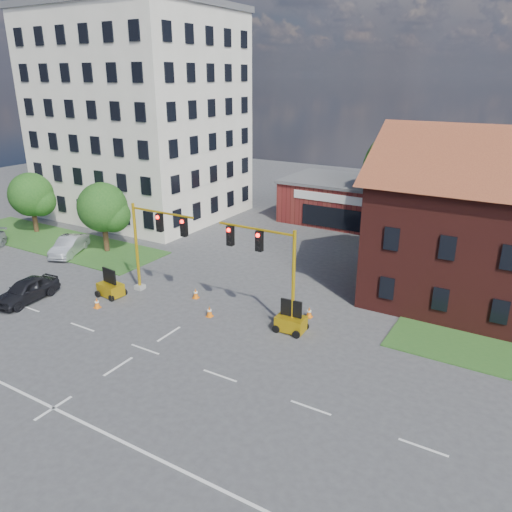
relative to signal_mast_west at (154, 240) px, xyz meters
The scene contains 19 objects.
ground 8.38m from the signal_mast_west, 54.01° to the right, with size 120.00×120.00×0.00m, color #414143.
grass_verge_nw 16.61m from the signal_mast_west, 165.65° to the left, with size 22.00×6.00×0.08m, color #2B5A21.
lane_markings 10.73m from the signal_mast_west, 64.17° to the right, with size 60.00×36.00×0.01m, color white, non-canonical shape.
office_block 23.21m from the signal_mast_west, 134.52° to the left, with size 18.40×15.40×20.60m.
brick_shop 24.44m from the signal_mast_west, 79.71° to the left, with size 12.40×8.40×4.30m.
tree_large 23.98m from the signal_mast_west, 61.91° to the left, with size 8.17×7.78×10.13m.
tree_nw_front 10.49m from the signal_mast_west, 154.11° to the left, with size 4.32×4.11×5.94m.
tree_nw_rear 20.09m from the signal_mast_west, 165.36° to the left, with size 4.27×4.07×5.72m.
signal_mast_west is the anchor object (origin of this frame).
signal_mast_east 8.71m from the signal_mast_west, ahead, with size 5.30×0.60×6.20m.
trailer_west 4.56m from the signal_mast_west, 142.60° to the right, with size 1.80×1.32×1.90m.
trailer_east 10.81m from the signal_mast_west, ahead, with size 1.75×1.22×1.92m.
cone_a 5.47m from the signal_mast_west, 117.43° to the right, with size 0.40×0.40×0.70m.
cone_b 4.53m from the signal_mast_west, 16.89° to the left, with size 0.40×0.40×0.70m.
cone_c 6.28m from the signal_mast_west, 10.54° to the right, with size 0.40×0.40×0.70m.
cone_d 11.25m from the signal_mast_west, 11.60° to the left, with size 0.40×0.40×0.70m.
pickup_white 19.53m from the signal_mast_west, 26.68° to the left, with size 2.29×4.97×1.38m, color silver.
sedan_dark 9.11m from the signal_mast_west, 141.79° to the right, with size 1.81×4.51×1.54m, color black.
sedan_silver_front 12.41m from the signal_mast_west, 168.55° to the left, with size 1.62×4.65×1.53m, color #B9BDC1.
Camera 1 is at (17.55, -17.47, 14.18)m, focal length 35.00 mm.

